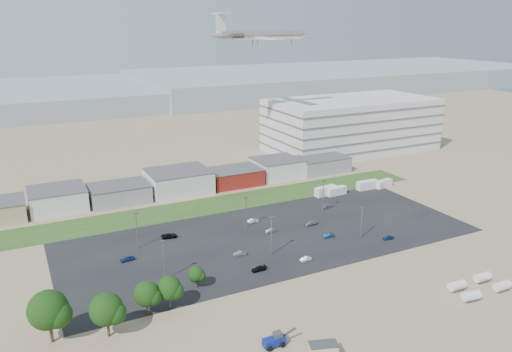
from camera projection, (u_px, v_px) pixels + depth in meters
ground at (290, 269)px, 127.20m from camera, size 700.00×700.00×0.00m
parking_lot at (270, 236)px, 146.43m from camera, size 120.00×50.00×0.01m
grass_strip at (213, 205)px, 171.62m from camera, size 160.00×16.00×0.02m
hills_backdrop at (139, 93)px, 412.13m from camera, size 700.00×200.00×9.00m
building_row at (149, 186)px, 179.40m from camera, size 170.00×20.00×8.00m
parking_garage at (351, 125)px, 243.24m from camera, size 80.00×40.00×25.00m
portable_shed at (323, 350)px, 93.44m from camera, size 6.01×4.40×2.72m
telehandler at (274, 340)px, 96.16m from camera, size 7.13×2.38×2.97m
storage_tank_nw at (457, 285)px, 116.53m from camera, size 4.32×2.28×2.54m
storage_tank_ne at (482, 277)px, 120.37m from camera, size 4.29×2.31×2.52m
storage_tank_sw at (471, 296)px, 112.20m from camera, size 4.45×2.66×2.52m
storage_tank_se at (502, 286)px, 116.41m from camera, size 4.21×2.14×2.52m
box_trailer_a at (326, 191)px, 181.04m from camera, size 8.97×3.80×3.26m
box_trailer_b at (336, 191)px, 181.44m from camera, size 7.86×2.93×2.89m
box_trailer_c at (367, 185)px, 187.75m from camera, size 8.55×2.78×3.19m
box_trailer_d at (384, 184)px, 189.88m from camera, size 7.79×3.78×2.80m
tree_far_left at (49, 314)px, 96.23m from camera, size 8.34×8.34×12.51m
tree_left at (107, 313)px, 98.27m from camera, size 7.15×7.15×10.72m
tree_mid at (147, 296)px, 105.99m from camera, size 5.85×5.85×8.78m
tree_right at (169, 291)px, 108.32m from camera, size 5.80×5.80×8.70m
tree_near at (196, 276)px, 117.18m from camera, size 4.12×4.12×6.19m
lightpole_front_l at (164, 261)px, 120.17m from camera, size 1.22×0.51×10.38m
lightpole_front_m at (271, 236)px, 133.26m from camera, size 1.29×0.54×10.97m
lightpole_front_r at (361, 223)px, 144.12m from camera, size 1.10×0.46×9.38m
lightpole_back_l at (137, 231)px, 137.30m from camera, size 1.24×0.52×10.51m
lightpole_back_m at (246, 213)px, 151.32m from camera, size 1.15×0.48×9.81m
lightpole_back_r at (323, 196)px, 164.14m from camera, size 1.27×0.53×10.81m
airliner at (262, 35)px, 203.31m from camera, size 47.19×33.30×13.53m
parked_car_1 at (329, 236)px, 145.60m from camera, size 3.59×1.47×1.16m
parked_car_2 at (388, 237)px, 144.32m from camera, size 3.42×1.69×1.12m
parked_car_3 at (259, 269)px, 125.99m from camera, size 3.97×1.70×1.14m
parked_car_4 at (240, 253)px, 134.30m from camera, size 3.74×1.65×1.19m
parked_car_5 at (127, 259)px, 131.15m from camera, size 3.85×1.88×1.27m
parked_car_7 at (271, 230)px, 149.28m from camera, size 3.48×1.48×1.12m
parked_car_8 at (327, 206)px, 169.07m from camera, size 3.82×1.57×1.30m
parked_car_9 at (169, 236)px, 145.25m from camera, size 4.86×2.70×1.29m
parked_car_11 at (253, 221)px, 156.59m from camera, size 3.63×1.34×1.19m
parked_car_12 at (311, 223)px, 154.38m from camera, size 4.30×1.96×1.22m
parked_car_13 at (306, 259)px, 131.30m from camera, size 3.41×1.44×1.09m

